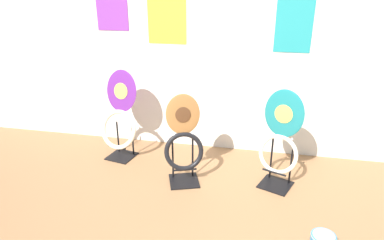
# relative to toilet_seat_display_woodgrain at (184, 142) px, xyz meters

# --- Properties ---
(wall_back) EXTENTS (8.00, 0.07, 2.60)m
(wall_back) POSITION_rel_toilet_seat_display_woodgrain_xyz_m (0.55, 0.84, 0.88)
(wall_back) COLOR silver
(wall_back) RESTS_ON ground_plane
(toilet_seat_display_woodgrain) EXTENTS (0.40, 0.36, 0.88)m
(toilet_seat_display_woodgrain) POSITION_rel_toilet_seat_display_woodgrain_xyz_m (0.00, 0.00, 0.00)
(toilet_seat_display_woodgrain) COLOR black
(toilet_seat_display_woodgrain) RESTS_ON ground_plane
(toilet_seat_display_teal_sax) EXTENTS (0.39, 0.36, 0.95)m
(toilet_seat_display_teal_sax) POSITION_rel_toilet_seat_display_woodgrain_xyz_m (0.88, 0.12, 0.06)
(toilet_seat_display_teal_sax) COLOR black
(toilet_seat_display_teal_sax) RESTS_ON ground_plane
(toilet_seat_display_purple_note) EXTENTS (0.46, 0.34, 0.96)m
(toilet_seat_display_purple_note) POSITION_rel_toilet_seat_display_woodgrain_xyz_m (-0.79, 0.37, -0.00)
(toilet_seat_display_purple_note) COLOR black
(toilet_seat_display_purple_note) RESTS_ON ground_plane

